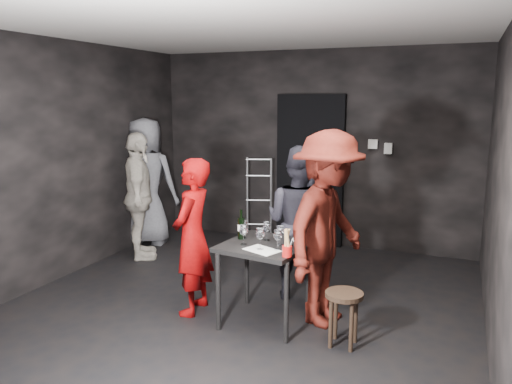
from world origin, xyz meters
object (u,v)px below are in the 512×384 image
at_px(bystander_grey, 146,170).
at_px(breadstick_cup, 287,243).
at_px(tasting_table, 265,254).
at_px(server_red, 193,236).
at_px(hand_truck, 258,227).
at_px(wine_bottle, 241,228).
at_px(stool, 344,304).
at_px(man_maroon, 328,211).
at_px(bystander_cream, 139,191).
at_px(woman_black, 300,219).

distance_m(bystander_grey, breadstick_cup, 3.43).
xyz_separation_m(tasting_table, server_red, (-0.72, -0.05, 0.10)).
distance_m(hand_truck, wine_bottle, 2.51).
relative_size(stool, wine_bottle, 1.68).
relative_size(hand_truck, breadstick_cup, 4.81).
bearing_deg(bystander_grey, tasting_table, 136.18).
xyz_separation_m(man_maroon, wine_bottle, (-0.79, -0.14, -0.20)).
distance_m(stool, bystander_grey, 3.83).
height_order(man_maroon, bystander_cream, man_maroon).
xyz_separation_m(man_maroon, bystander_cream, (-2.69, 0.91, -0.17)).
distance_m(woman_black, bystander_cream, 2.32).
bearing_deg(man_maroon, hand_truck, 48.96).
bearing_deg(hand_truck, man_maroon, -72.68).
relative_size(man_maroon, bystander_grey, 1.00).
distance_m(bystander_cream, wine_bottle, 2.17).
height_order(tasting_table, wine_bottle, wine_bottle).
xyz_separation_m(tasting_table, stool, (0.78, -0.18, -0.29)).
distance_m(bystander_cream, bystander_grey, 0.71).
xyz_separation_m(hand_truck, wine_bottle, (0.77, -2.31, 0.64)).
bearing_deg(bystander_grey, man_maroon, 144.35).
bearing_deg(wine_bottle, hand_truck, 108.52).
height_order(bystander_grey, breadstick_cup, bystander_grey).
relative_size(hand_truck, man_maroon, 0.58).
distance_m(hand_truck, bystander_cream, 1.81).
height_order(woman_black, breadstick_cup, woman_black).
bearing_deg(wine_bottle, breadstick_cup, -30.95).
bearing_deg(server_red, bystander_grey, -141.51).
bearing_deg(tasting_table, bystander_grey, 144.91).
height_order(hand_truck, breadstick_cup, hand_truck).
xyz_separation_m(woman_black, bystander_cream, (-2.28, 0.44, 0.05)).
bearing_deg(server_red, tasting_table, 88.41).
bearing_deg(man_maroon, breadstick_cup, 168.56).
bearing_deg(server_red, breadstick_cup, 72.10).
bearing_deg(hand_truck, wine_bottle, -90.07).
height_order(wine_bottle, breadstick_cup, wine_bottle).
relative_size(man_maroon, wine_bottle, 7.58).
bearing_deg(breadstick_cup, tasting_table, 138.18).
bearing_deg(server_red, wine_bottle, 99.51).
relative_size(hand_truck, stool, 2.59).
relative_size(man_maroon, breadstick_cup, 8.36).
height_order(stool, man_maroon, man_maroon).
bearing_deg(stool, bystander_cream, 156.21).
relative_size(stool, man_maroon, 0.22).
relative_size(hand_truck, server_red, 0.81).
relative_size(tasting_table, stool, 1.60).
bearing_deg(wine_bottle, stool, -13.29).
xyz_separation_m(server_red, wine_bottle, (0.45, 0.12, 0.10)).
bearing_deg(stool, tasting_table, 167.24).
xyz_separation_m(tasting_table, breadstick_cup, (0.30, -0.27, 0.21)).
height_order(stool, bystander_cream, bystander_cream).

